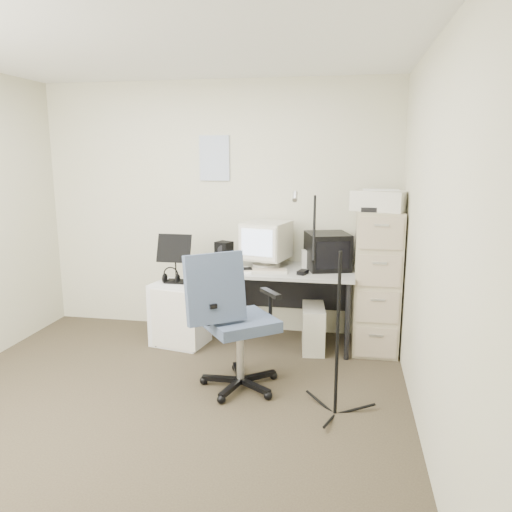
% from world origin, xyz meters
% --- Properties ---
extents(floor, '(3.60, 3.60, 0.01)m').
position_xyz_m(floor, '(0.00, 0.00, -0.01)').
color(floor, '#32291C').
rests_on(floor, ground).
extents(ceiling, '(3.60, 3.60, 0.01)m').
position_xyz_m(ceiling, '(0.00, 0.00, 2.50)').
color(ceiling, white).
rests_on(ceiling, ground).
extents(wall_back, '(3.60, 0.02, 2.50)m').
position_xyz_m(wall_back, '(0.00, 1.80, 1.25)').
color(wall_back, beige).
rests_on(wall_back, ground).
extents(wall_right, '(0.02, 3.60, 2.50)m').
position_xyz_m(wall_right, '(1.80, 0.00, 1.25)').
color(wall_right, beige).
rests_on(wall_right, ground).
extents(wall_calendar, '(0.30, 0.02, 0.44)m').
position_xyz_m(wall_calendar, '(-0.02, 1.79, 1.75)').
color(wall_calendar, white).
rests_on(wall_calendar, wall_back).
extents(filing_cabinet, '(0.40, 0.60, 1.30)m').
position_xyz_m(filing_cabinet, '(1.58, 1.48, 0.65)').
color(filing_cabinet, '#A49B87').
rests_on(filing_cabinet, floor).
extents(printer, '(0.54, 0.47, 0.18)m').
position_xyz_m(printer, '(1.58, 1.43, 1.39)').
color(printer, beige).
rests_on(printer, filing_cabinet).
extents(desk, '(1.50, 0.70, 0.73)m').
position_xyz_m(desk, '(0.63, 1.45, 0.36)').
color(desk, '#A4A4A1').
rests_on(desk, floor).
extents(crt_monitor, '(0.48, 0.50, 0.43)m').
position_xyz_m(crt_monitor, '(0.54, 1.53, 0.95)').
color(crt_monitor, beige).
rests_on(crt_monitor, desk).
extents(crt_tv, '(0.47, 0.49, 0.34)m').
position_xyz_m(crt_tv, '(1.12, 1.54, 0.90)').
color(crt_tv, black).
rests_on(crt_tv, desk).
extents(desk_speaker, '(0.11, 0.11, 0.17)m').
position_xyz_m(desk_speaker, '(0.93, 1.57, 0.81)').
color(desk_speaker, beige).
rests_on(desk_speaker, desk).
extents(keyboard, '(0.44, 0.21, 0.02)m').
position_xyz_m(keyboard, '(0.56, 1.29, 0.74)').
color(keyboard, beige).
rests_on(keyboard, desk).
extents(mouse, '(0.10, 0.14, 0.04)m').
position_xyz_m(mouse, '(0.92, 1.28, 0.75)').
color(mouse, black).
rests_on(mouse, desk).
extents(radio_receiver, '(0.38, 0.32, 0.10)m').
position_xyz_m(radio_receiver, '(0.12, 1.52, 0.78)').
color(radio_receiver, black).
rests_on(radio_receiver, desk).
extents(radio_speaker, '(0.18, 0.18, 0.14)m').
position_xyz_m(radio_speaker, '(0.14, 1.50, 0.89)').
color(radio_speaker, black).
rests_on(radio_speaker, radio_receiver).
extents(papers, '(0.27, 0.32, 0.02)m').
position_xyz_m(papers, '(0.33, 1.28, 0.74)').
color(papers, white).
rests_on(papers, desk).
extents(pc_tower, '(0.24, 0.46, 0.41)m').
position_xyz_m(pc_tower, '(1.02, 1.34, 0.21)').
color(pc_tower, beige).
rests_on(pc_tower, floor).
extents(office_chair, '(0.89, 0.89, 1.10)m').
position_xyz_m(office_chair, '(0.52, 0.45, 0.55)').
color(office_chair, '#475973').
rests_on(office_chair, floor).
extents(side_cart, '(0.55, 0.47, 0.60)m').
position_xyz_m(side_cart, '(-0.24, 1.25, 0.30)').
color(side_cart, silver).
rests_on(side_cart, floor).
extents(music_stand, '(0.36, 0.27, 0.47)m').
position_xyz_m(music_stand, '(-0.28, 1.29, 0.83)').
color(music_stand, black).
rests_on(music_stand, side_cart).
extents(headphones, '(0.20, 0.20, 0.03)m').
position_xyz_m(headphones, '(-0.32, 1.25, 0.65)').
color(headphones, black).
rests_on(headphones, side_cart).
extents(mic_stand, '(0.02, 0.02, 1.53)m').
position_xyz_m(mic_stand, '(1.26, 0.18, 0.76)').
color(mic_stand, black).
rests_on(mic_stand, floor).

